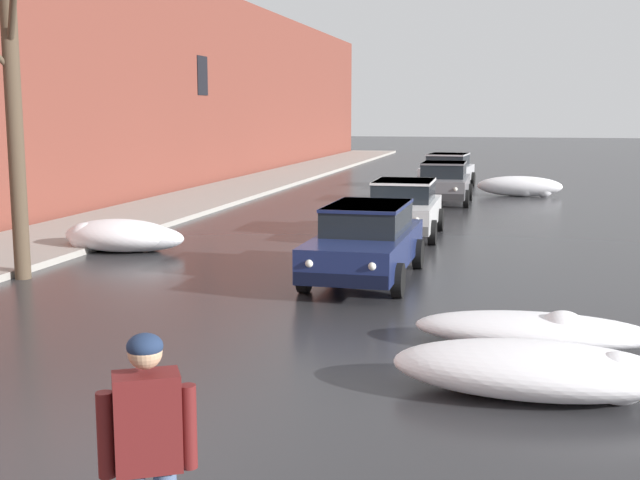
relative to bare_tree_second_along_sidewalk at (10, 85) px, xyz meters
The scene contains 14 objects.
ground_plane 9.55m from the bare_tree_second_along_sidewalk, 57.89° to the right, with size 200.00×200.00×0.00m, color #2B2B2D.
left_sidewalk_slab 11.25m from the bare_tree_second_along_sidewalk, 100.04° to the left, with size 3.36×80.00×0.14m, color gray.
brick_townhouse_facade 11.27m from the bare_tree_second_along_sidewalk, 111.05° to the left, with size 0.63×80.00×8.35m.
snow_bank_near_corner_left 4.78m from the bare_tree_second_along_sidewalk, 79.71° to the left, with size 2.60×1.02×0.65m.
snow_bank_along_left_kerb 10.30m from the bare_tree_second_along_sidewalk, 14.50° to the right, with size 3.18×1.22×0.54m.
snow_bank_mid_block_left 4.65m from the bare_tree_second_along_sidewalk, 85.50° to the left, with size 2.56×1.44×0.73m.
snow_bank_near_corner_right 20.64m from the bare_tree_second_along_sidewalk, 62.91° to the left, with size 3.13×0.98×0.76m.
snow_bank_far_right_pile 10.94m from the bare_tree_second_along_sidewalk, 25.17° to the right, with size 3.13×1.37×0.59m.
bare_tree_second_along_sidewalk is the anchor object (origin of this frame).
sedan_darkblue_approaching_near_lane 7.15m from the bare_tree_second_along_sidewalk, 13.44° to the left, with size 1.86×4.45×1.42m.
sedan_white_parked_kerbside_close 9.93m from the bare_tree_second_along_sidewalk, 48.48° to the left, with size 1.94×3.93×1.42m.
sedan_grey_parked_kerbside_mid 16.72m from the bare_tree_second_along_sidewalk, 66.32° to the left, with size 1.92×4.03×1.42m.
sedan_silver_parked_far_down_block 22.09m from the bare_tree_second_along_sidewalk, 73.40° to the left, with size 2.20×4.02×1.42m.
pedestrian_with_coffee 11.57m from the bare_tree_second_along_sidewalk, 52.61° to the right, with size 0.60×0.51×1.76m.
Camera 1 is at (4.39, -6.10, 3.14)m, focal length 46.29 mm.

